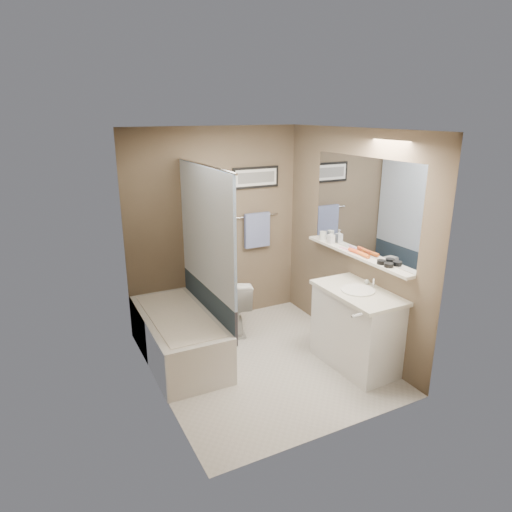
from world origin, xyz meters
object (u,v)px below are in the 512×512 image
hair_brush_front (362,254)px  candle_bowl_far (381,262)px  toilet (233,304)px  candle_bowl_near (389,265)px  bathtub (179,337)px  glass_jar (323,236)px  vanity (357,330)px  hair_brush_back (356,252)px  soap_bottle (331,237)px

hair_brush_front → candle_bowl_far: bearing=-90.0°
toilet → candle_bowl_near: bearing=139.2°
bathtub → glass_jar: bearing=-0.8°
toilet → vanity: size_ratio=0.75×
bathtub → glass_jar: size_ratio=15.00×
toilet → vanity: 1.54m
hair_brush_back → hair_brush_front: bearing=-90.0°
vanity → candle_bowl_far: bearing=-25.7°
vanity → soap_bottle: 1.11m
candle_bowl_far → toilet: bearing=125.3°
glass_jar → soap_bottle: bearing=-90.0°
candle_bowl_near → soap_bottle: bearing=90.0°
glass_jar → soap_bottle: soap_bottle is taller
toilet → hair_brush_back: size_ratio=3.08×
toilet → vanity: bearing=137.1°
vanity → candle_bowl_far: 0.76m
candle_bowl_far → hair_brush_back: hair_brush_back is taller
bathtub → toilet: 0.87m
toilet → candle_bowl_near: candle_bowl_near is taller
candle_bowl_far → glass_jar: size_ratio=0.90×
vanity → hair_brush_back: size_ratio=4.09×
vanity → candle_bowl_far: candle_bowl_far is taller
hair_brush_front → soap_bottle: soap_bottle is taller
hair_brush_back → soap_bottle: 0.46m
candle_bowl_near → soap_bottle: (0.00, 0.94, 0.05)m
vanity → candle_bowl_far: (0.19, -0.08, 0.73)m
toilet → glass_jar: size_ratio=6.78×
candle_bowl_far → hair_brush_front: 0.29m
bathtub → toilet: bearing=24.3°
soap_bottle → vanity: bearing=-103.7°
vanity → candle_bowl_near: 0.78m
toilet → glass_jar: bearing=173.9°
vanity → hair_brush_back: bearing=56.4°
bathtub → hair_brush_front: bearing=-22.1°
bathtub → hair_brush_back: (1.79, -0.66, 0.89)m
candle_bowl_near → hair_brush_front: (0.00, 0.39, 0.00)m
hair_brush_back → vanity: bearing=-120.9°
vanity → candle_bowl_far: size_ratio=10.00×
hair_brush_front → hair_brush_back: bearing=90.0°
hair_brush_front → hair_brush_back: size_ratio=1.00×
hair_brush_front → soap_bottle: bearing=90.0°
candle_bowl_near → glass_jar: bearing=90.0°
vanity → candle_bowl_near: bearing=-46.9°
toilet → candle_bowl_near: (0.99, -1.50, 0.80)m
candle_bowl_far → glass_jar: 1.00m
toilet → soap_bottle: size_ratio=4.58×
hair_brush_front → glass_jar: glass_jar is taller
glass_jar → soap_bottle: (0.00, -0.16, 0.02)m
hair_brush_back → soap_bottle: bearing=90.0°
hair_brush_front → hair_brush_back: same height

